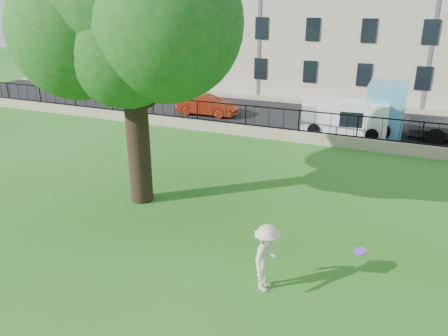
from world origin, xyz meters
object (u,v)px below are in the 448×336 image
at_px(red_sedan, 207,105).
at_px(white_van, 345,118).
at_px(blue_truck, 434,113).
at_px(man, 266,258).
at_px(tree, 126,2).
at_px(frisbee, 360,251).

bearing_deg(red_sedan, white_van, -97.42).
bearing_deg(white_van, blue_truck, 8.40).
bearing_deg(man, blue_truck, -12.01).
xyz_separation_m(tree, frisbee, (8.33, -3.06, -5.55)).
relative_size(tree, red_sedan, 2.62).
height_order(red_sedan, blue_truck, blue_truck).
height_order(frisbee, blue_truck, blue_truck).
relative_size(tree, blue_truck, 1.51).
height_order(red_sedan, white_van, white_van).
height_order(man, frisbee, man).
height_order(tree, frisbee, tree).
bearing_deg(frisbee, white_van, 100.21).
relative_size(man, blue_truck, 0.26).
xyz_separation_m(man, blue_truck, (4.00, 16.35, 0.54)).
distance_m(tree, frisbee, 10.47).
height_order(frisbee, red_sedan, frisbee).
xyz_separation_m(white_van, blue_truck, (4.50, 1.00, 0.49)).
relative_size(frisbee, red_sedan, 0.07).
relative_size(red_sedan, blue_truck, 0.58).
bearing_deg(tree, frisbee, -20.19).
distance_m(tree, man, 9.29).
distance_m(frisbee, red_sedan, 19.84).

